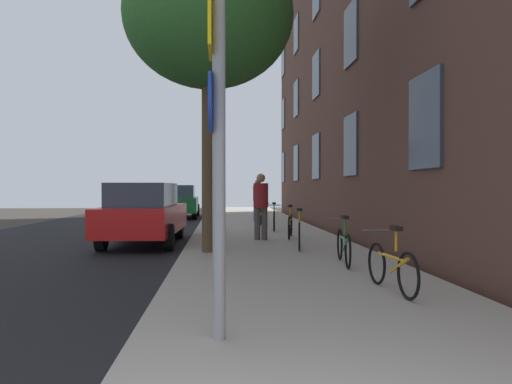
# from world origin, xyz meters

# --- Properties ---
(ground_plane) EXTENTS (41.80, 41.80, 0.00)m
(ground_plane) POSITION_xyz_m (-2.40, 15.00, 0.00)
(ground_plane) COLOR #332D28
(road_asphalt) EXTENTS (7.00, 38.00, 0.01)m
(road_asphalt) POSITION_xyz_m (-4.50, 15.00, 0.01)
(road_asphalt) COLOR black
(road_asphalt) RESTS_ON ground
(sidewalk) EXTENTS (4.20, 38.00, 0.12)m
(sidewalk) POSITION_xyz_m (1.10, 15.00, 0.06)
(sidewalk) COLOR #9E9389
(sidewalk) RESTS_ON ground
(building_facade) EXTENTS (0.56, 27.00, 13.24)m
(building_facade) POSITION_xyz_m (3.70, 14.50, 6.63)
(building_facade) COLOR #513328
(building_facade) RESTS_ON ground
(sign_post) EXTENTS (0.16, 0.60, 3.37)m
(sign_post) POSITION_xyz_m (-0.19, 3.09, 2.07)
(sign_post) COLOR gray
(sign_post) RESTS_ON sidewalk
(traffic_light) EXTENTS (0.43, 0.24, 3.27)m
(traffic_light) POSITION_xyz_m (-0.49, 18.01, 2.37)
(traffic_light) COLOR black
(traffic_light) RESTS_ON sidewalk
(tree_near) EXTENTS (3.68, 3.68, 6.68)m
(tree_near) POSITION_xyz_m (-0.42, 9.33, 5.21)
(tree_near) COLOR #4C3823
(tree_near) RESTS_ON sidewalk
(bicycle_0) EXTENTS (0.42, 1.60, 0.89)m
(bicycle_0) POSITION_xyz_m (2.13, 4.99, 0.47)
(bicycle_0) COLOR black
(bicycle_0) RESTS_ON sidewalk
(bicycle_1) EXTENTS (0.42, 1.68, 0.89)m
(bicycle_1) POSITION_xyz_m (2.08, 7.39, 0.47)
(bicycle_1) COLOR black
(bicycle_1) RESTS_ON sidewalk
(bicycle_2) EXTENTS (0.44, 1.66, 0.92)m
(bicycle_2) POSITION_xyz_m (1.64, 9.79, 0.48)
(bicycle_2) COLOR black
(bicycle_2) RESTS_ON sidewalk
(bicycle_3) EXTENTS (0.48, 1.61, 0.92)m
(bicycle_3) POSITION_xyz_m (1.77, 12.19, 0.48)
(bicycle_3) COLOR black
(bicycle_3) RESTS_ON sidewalk
(bicycle_4) EXTENTS (0.42, 1.58, 0.92)m
(bicycle_4) POSITION_xyz_m (1.57, 14.59, 0.48)
(bicycle_4) COLOR black
(bicycle_4) RESTS_ON sidewalk
(bicycle_5) EXTENTS (0.51, 1.54, 0.89)m
(bicycle_5) POSITION_xyz_m (1.37, 16.99, 0.47)
(bicycle_5) COLOR black
(bicycle_5) RESTS_ON sidewalk
(pedestrian_0) EXTENTS (0.52, 0.52, 1.77)m
(pedestrian_0) POSITION_xyz_m (0.91, 11.74, 1.13)
(pedestrian_0) COLOR #4C4742
(pedestrian_0) RESTS_ON sidewalk
(pedestrian_1) EXTENTS (0.48, 0.48, 1.72)m
(pedestrian_1) POSITION_xyz_m (1.34, 18.69, 1.11)
(pedestrian_1) COLOR navy
(pedestrian_1) RESTS_ON sidewalk
(car_0) EXTENTS (1.92, 4.54, 1.62)m
(car_0) POSITION_xyz_m (-2.18, 11.83, 0.84)
(car_0) COLOR red
(car_0) RESTS_ON road_asphalt
(car_1) EXTENTS (1.95, 4.41, 1.62)m
(car_1) POSITION_xyz_m (-2.25, 23.31, 0.84)
(car_1) COLOR #19662D
(car_1) RESTS_ON road_asphalt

